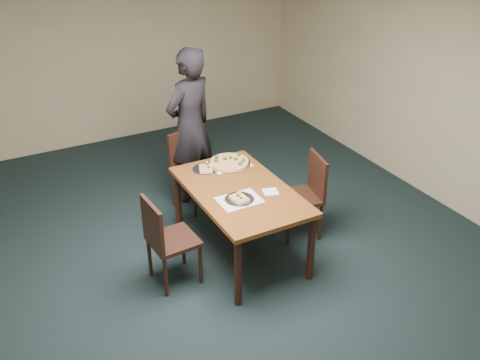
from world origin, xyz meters
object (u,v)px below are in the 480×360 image
dining_table (240,197)px  chair_left (165,237)px  diner (190,126)px  slice_plate_near (239,199)px  chair_far (190,164)px  chair_right (307,191)px  slice_plate_far (206,169)px  pizza_pan (229,162)px

dining_table → chair_left: size_ratio=1.65×
diner → slice_plate_near: bearing=63.7°
chair_far → slice_plate_near: (-0.06, -1.32, 0.25)m
chair_right → slice_plate_near: chair_right is taller
slice_plate_near → chair_far: bearing=87.3°
chair_right → slice_plate_near: size_ratio=3.25×
chair_right → slice_plate_far: 1.09m
chair_far → chair_left: same height
chair_left → slice_plate_far: bearing=-52.3°
chair_far → slice_plate_near: chair_far is taller
chair_right → pizza_pan: 0.87m
diner → slice_plate_near: diner is taller
dining_table → diner: (0.04, 1.30, 0.26)m
chair_right → diner: bearing=-138.2°
chair_left → pizza_pan: 1.20m
pizza_pan → slice_plate_far: 0.28m
chair_far → chair_right: 1.42m
dining_table → pizza_pan: pizza_pan is taller
dining_table → chair_right: size_ratio=1.65×
diner → chair_right: bearing=99.4°
chair_left → chair_right: bearing=-90.5°
slice_plate_near → dining_table: bearing=60.0°
chair_right → pizza_pan: (-0.64, 0.54, 0.26)m
chair_left → diner: (0.87, 1.40, 0.40)m
chair_far → slice_plate_far: 0.67m
chair_right → slice_plate_far: (-0.92, 0.53, 0.25)m
chair_left → diner: size_ratio=0.50×
slice_plate_near → slice_plate_far: (-0.02, 0.71, -0.00)m
diner → slice_plate_near: 1.49m
chair_left → chair_right: size_ratio=1.00×
dining_table → slice_plate_near: slice_plate_near is taller
dining_table → slice_plate_far: bearing=102.7°
dining_table → chair_left: 0.85m
slice_plate_far → chair_far: bearing=82.8°
diner → slice_plate_near: (-0.15, -1.48, -0.15)m
chair_left → pizza_pan: (0.99, 0.63, 0.26)m
chair_far → chair_right: same height
dining_table → chair_right: 0.81m
dining_table → diner: diner is taller
dining_table → slice_plate_near: bearing=-120.0°
chair_left → slice_plate_near: size_ratio=3.25×
dining_table → pizza_pan: (0.16, 0.53, 0.12)m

